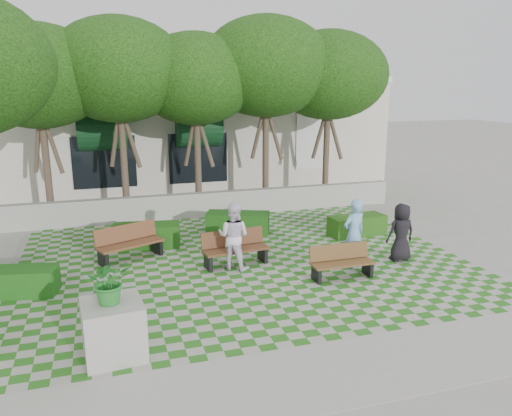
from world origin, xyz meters
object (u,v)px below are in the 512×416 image
object	(u,v)px
planter_front	(113,318)
person_white	(234,236)
bench_east	(342,262)
hedge_midright	(238,223)
hedge_west	(16,282)
person_dark	(401,232)
hedge_midleft	(146,235)
bench_mid	(235,249)
person_blue	(354,234)
hedge_east	(357,225)
bench_west	(129,243)

from	to	relation	value
planter_front	person_white	size ratio (longest dim) A/B	1.04
bench_east	planter_front	xyz separation A→B (m)	(-5.66, -2.19, 0.35)
hedge_midright	hedge_west	world-z (taller)	hedge_midright
hedge_midright	person_white	bearing A→B (deg)	-107.15
hedge_midright	person_dark	world-z (taller)	person_dark
bench_east	person_white	distance (m)	2.90
person_white	hedge_midleft	bearing A→B (deg)	-14.93
person_white	person_dark	bearing A→B (deg)	-153.30
hedge_midright	hedge_midleft	size ratio (longest dim) A/B	1.02
hedge_midleft	person_white	xyz separation A→B (m)	(2.07, -2.58, 0.55)
bench_mid	hedge_west	xyz separation A→B (m)	(-5.43, -0.43, -0.13)
person_blue	hedge_midleft	bearing A→B (deg)	-47.68
person_dark	person_white	size ratio (longest dim) A/B	0.91
hedge_midright	person_blue	distance (m)	4.51
bench_east	person_white	xyz separation A→B (m)	(-2.46, 1.46, 0.49)
hedge_east	bench_west	bearing A→B (deg)	-178.52
bench_mid	hedge_midright	distance (m)	2.88
hedge_west	bench_mid	bearing A→B (deg)	4.52
hedge_west	bench_east	bearing A→B (deg)	-9.51
hedge_midleft	hedge_west	world-z (taller)	hedge_midleft
bench_east	person_dark	bearing A→B (deg)	17.46
hedge_west	planter_front	world-z (taller)	planter_front
bench_mid	person_blue	size ratio (longest dim) A/B	0.98
bench_west	hedge_midleft	xyz separation A→B (m)	(0.56, 1.04, -0.12)
bench_east	person_white	bearing A→B (deg)	149.22
bench_east	hedge_midleft	xyz separation A→B (m)	(-4.53, 4.04, -0.06)
bench_west	hedge_east	distance (m)	7.24
bench_west	hedge_midright	size ratio (longest dim) A/B	0.96
bench_east	hedge_east	distance (m)	3.85
bench_east	hedge_east	world-z (taller)	bench_east
bench_west	person_blue	size ratio (longest dim) A/B	1.03
bench_mid	hedge_east	size ratio (longest dim) A/B	1.00
hedge_midleft	planter_front	world-z (taller)	planter_front
bench_mid	hedge_west	distance (m)	5.44
hedge_midright	person_dark	distance (m)	5.31
bench_east	hedge_midright	distance (m)	4.74
bench_mid	hedge_midleft	world-z (taller)	bench_mid
bench_east	bench_mid	world-z (taller)	bench_mid
hedge_west	planter_front	size ratio (longest dim) A/B	0.98
bench_mid	hedge_east	world-z (taller)	bench_mid
person_blue	person_white	distance (m)	3.20
hedge_midright	hedge_west	bearing A→B (deg)	-153.00
bench_east	person_dark	distance (m)	2.29
person_white	bench_west	bearing A→B (deg)	5.92
hedge_midright	planter_front	xyz separation A→B (m)	(-4.14, -6.68, 0.40)
hedge_west	person_white	xyz separation A→B (m)	(5.32, 0.16, 0.58)
hedge_west	hedge_midleft	bearing A→B (deg)	40.09
planter_front	person_white	xyz separation A→B (m)	(3.21, 3.65, 0.14)
hedge_midleft	planter_front	xyz separation A→B (m)	(-1.14, -6.23, 0.41)
bench_east	person_dark	world-z (taller)	person_dark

